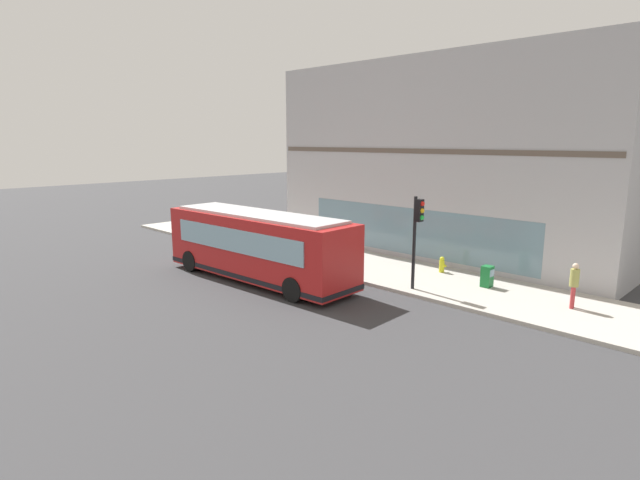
# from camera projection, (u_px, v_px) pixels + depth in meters

# --- Properties ---
(ground) EXTENTS (120.00, 120.00, 0.00)m
(ground) POSITION_uv_depth(u_px,v_px,m) (305.00, 292.00, 20.95)
(ground) COLOR #38383A
(sidewalk_curb) EXTENTS (4.90, 40.00, 0.15)m
(sidewalk_curb) POSITION_uv_depth(u_px,v_px,m) (381.00, 269.00, 24.45)
(sidewalk_curb) COLOR #B2ADA3
(sidewalk_curb) RESTS_ON ground
(building_corner) EXTENTS (7.60, 19.07, 10.31)m
(building_corner) POSITION_uv_depth(u_px,v_px,m) (453.00, 160.00, 27.78)
(building_corner) COLOR #A8A8AD
(building_corner) RESTS_ON ground
(city_bus_nearside) EXTENTS (2.98, 10.14, 3.07)m
(city_bus_nearside) POSITION_uv_depth(u_px,v_px,m) (258.00, 246.00, 22.53)
(city_bus_nearside) COLOR red
(city_bus_nearside) RESTS_ON ground
(traffic_light_near_corner) EXTENTS (0.32, 0.49, 3.84)m
(traffic_light_near_corner) POSITION_uv_depth(u_px,v_px,m) (417.00, 225.00, 20.39)
(traffic_light_near_corner) COLOR black
(traffic_light_near_corner) RESTS_ON sidewalk_curb
(fire_hydrant) EXTENTS (0.35, 0.35, 0.74)m
(fire_hydrant) POSITION_uv_depth(u_px,v_px,m) (442.00, 265.00, 23.51)
(fire_hydrant) COLOR gold
(fire_hydrant) RESTS_ON sidewalk_curb
(pedestrian_near_building_entrance) EXTENTS (0.32, 0.32, 1.56)m
(pedestrian_near_building_entrance) POSITION_uv_depth(u_px,v_px,m) (329.00, 246.00, 25.20)
(pedestrian_near_building_entrance) COLOR #99994C
(pedestrian_near_building_entrance) RESTS_ON sidewalk_curb
(pedestrian_by_light_pole) EXTENTS (0.32, 0.32, 1.69)m
(pedestrian_by_light_pole) POSITION_uv_depth(u_px,v_px,m) (574.00, 282.00, 18.39)
(pedestrian_by_light_pole) COLOR #B23338
(pedestrian_by_light_pole) RESTS_ON sidewalk_curb
(newspaper_vending_box) EXTENTS (0.44, 0.42, 0.90)m
(newspaper_vending_box) POSITION_uv_depth(u_px,v_px,m) (487.00, 276.00, 21.16)
(newspaper_vending_box) COLOR #197233
(newspaper_vending_box) RESTS_ON sidewalk_curb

